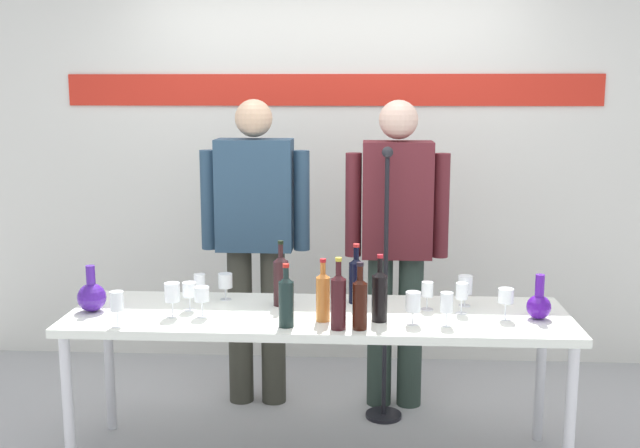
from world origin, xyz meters
TOP-DOWN VIEW (x-y plane):
  - back_wall at (0.00, 1.51)m, footprint 4.89×0.11m
  - display_table at (0.00, 0.00)m, footprint 2.37×0.67m
  - decanter_blue_left at (-1.08, -0.04)m, footprint 0.14×0.14m
  - decanter_blue_right at (1.02, -0.04)m, footprint 0.11×0.11m
  - presenter_left at (-0.40, 0.70)m, footprint 0.61×0.22m
  - presenter_right at (0.40, 0.70)m, footprint 0.57×0.22m
  - wine_bottle_0 at (-0.13, -0.22)m, footprint 0.07×0.07m
  - wine_bottle_1 at (0.10, -0.25)m, footprint 0.07×0.07m
  - wine_bottle_2 at (-0.19, 0.12)m, footprint 0.07×0.07m
  - wine_bottle_3 at (0.29, -0.12)m, footprint 0.07×0.07m
  - wine_bottle_4 at (0.18, 0.18)m, footprint 0.07×0.07m
  - wine_bottle_5 at (0.03, -0.13)m, footprint 0.06×0.06m
  - wine_bottle_6 at (0.20, -0.24)m, footprint 0.07×0.07m
  - wine_glass_left_0 at (-0.67, -0.10)m, footprint 0.07×0.07m
  - wine_glass_left_1 at (-0.48, 0.20)m, footprint 0.07×0.07m
  - wine_glass_left_2 at (-0.54, -0.09)m, footprint 0.07×0.07m
  - wine_glass_left_3 at (-0.60, 0.16)m, footprint 0.06×0.06m
  - wine_glass_left_4 at (-0.62, 0.01)m, footprint 0.07×0.07m
  - wine_glass_left_5 at (-0.88, -0.26)m, footprint 0.06×0.06m
  - wine_glass_right_0 at (0.68, 0.02)m, footprint 0.06×0.06m
  - wine_glass_right_1 at (0.52, 0.08)m, footprint 0.06×0.06m
  - wine_glass_right_2 at (0.87, -0.05)m, footprint 0.07×0.07m
  - wine_glass_right_3 at (0.59, -0.17)m, footprint 0.06×0.06m
  - wine_glass_right_4 at (0.71, 0.16)m, footprint 0.07×0.07m
  - wine_glass_right_5 at (0.44, -0.16)m, footprint 0.07×0.07m
  - microphone_stand at (0.33, 0.51)m, footprint 0.20×0.20m

SIDE VIEW (x-z plane):
  - microphone_stand at x=0.33m, z-range -0.25..1.25m
  - display_table at x=0.00m, z-range 0.32..1.07m
  - decanter_blue_right at x=1.02m, z-range 0.71..0.92m
  - decanter_blue_left at x=-1.08m, z-range 0.71..0.94m
  - wine_glass_left_1 at x=-0.48m, z-range 0.78..0.91m
  - wine_glass_right_1 at x=0.52m, z-range 0.78..0.92m
  - wine_glass_left_3 at x=-0.60m, z-range 0.78..0.92m
  - wine_glass_left_4 at x=-0.62m, z-range 0.78..0.92m
  - wine_glass_right_5 at x=0.44m, z-range 0.78..0.93m
  - wine_glass_right_4 at x=0.71m, z-range 0.78..0.93m
  - wine_glass_right_3 at x=0.59m, z-range 0.78..0.93m
  - wine_glass_left_2 at x=-0.54m, z-range 0.78..0.93m
  - wine_glass_right_0 at x=0.68m, z-range 0.78..0.93m
  - wine_glass_right_2 at x=0.87m, z-range 0.79..0.93m
  - wine_glass_left_5 at x=-0.88m, z-range 0.78..0.94m
  - wine_glass_left_0 at x=-0.67m, z-range 0.78..0.95m
  - wine_bottle_5 at x=0.03m, z-range 0.73..1.02m
  - wine_bottle_0 at x=-0.13m, z-range 0.73..1.02m
  - wine_bottle_4 at x=0.18m, z-range 0.73..1.02m
  - wine_bottle_6 at x=0.20m, z-range 0.73..1.03m
  - wine_bottle_3 at x=0.29m, z-range 0.72..1.03m
  - wine_bottle_2 at x=-0.19m, z-range 0.72..1.04m
  - wine_bottle_1 at x=0.10m, z-range 0.72..1.05m
  - presenter_right at x=0.40m, z-range 0.12..1.86m
  - presenter_left at x=-0.40m, z-range 0.13..1.88m
  - back_wall at x=0.00m, z-range 0.00..3.00m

